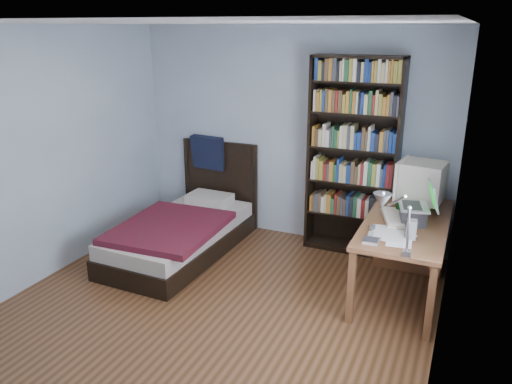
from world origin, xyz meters
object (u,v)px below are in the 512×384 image
(crt_monitor, at_px, (420,182))
(laptop, at_px, (415,212))
(keyboard, at_px, (394,218))
(bed, at_px, (184,229))
(soda_can, at_px, (399,207))
(speaker, at_px, (411,229))
(desk, at_px, (410,234))
(desk_lamp, at_px, (387,207))
(bookshelf, at_px, (353,157))

(crt_monitor, height_order, laptop, crt_monitor)
(keyboard, distance_m, bed, 2.37)
(soda_can, bearing_deg, speaker, -72.84)
(speaker, bearing_deg, desk, 88.00)
(laptop, relative_size, soda_can, 3.68)
(soda_can, bearing_deg, crt_monitor, 51.85)
(bed, bearing_deg, soda_can, 6.64)
(desk, xyz_separation_m, laptop, (0.07, -0.48, 0.43))
(desk_lamp, distance_m, soda_can, 1.47)
(speaker, relative_size, soda_can, 1.54)
(speaker, xyz_separation_m, bookshelf, (-0.79, 1.15, 0.29))
(crt_monitor, xyz_separation_m, bookshelf, (-0.76, 0.33, 0.10))
(speaker, xyz_separation_m, soda_can, (-0.19, 0.62, -0.03))
(speaker, distance_m, soda_can, 0.65)
(keyboard, bearing_deg, laptop, -25.60)
(desk, xyz_separation_m, soda_can, (-0.11, -0.24, 0.37))
(keyboard, xyz_separation_m, bookshelf, (-0.59, 0.74, 0.36))
(keyboard, xyz_separation_m, speaker, (0.20, -0.41, 0.07))
(desk, bearing_deg, bookshelf, 158.05)
(desk_lamp, height_order, keyboard, desk_lamp)
(bookshelf, xyz_separation_m, bed, (-1.73, -0.80, -0.84))
(desk, height_order, desk_lamp, desk_lamp)
(soda_can, bearing_deg, bed, -173.36)
(keyboard, distance_m, speaker, 0.46)
(speaker, relative_size, bookshelf, 0.08)
(crt_monitor, height_order, bookshelf, bookshelf)
(speaker, bearing_deg, crt_monitor, 84.86)
(crt_monitor, bearing_deg, desk, 137.64)
(desk_lamp, height_order, speaker, desk_lamp)
(crt_monitor, bearing_deg, speaker, -87.46)
(crt_monitor, height_order, desk_lamp, desk_lamp)
(desk, xyz_separation_m, bookshelf, (-0.71, 0.29, 0.69))
(desk, bearing_deg, crt_monitor, -42.36)
(keyboard, xyz_separation_m, soda_can, (0.01, 0.21, 0.04))
(soda_can, bearing_deg, bookshelf, 138.78)
(soda_can, bearing_deg, keyboard, -92.76)
(crt_monitor, xyz_separation_m, laptop, (0.02, -0.43, -0.16))
(desk_lamp, relative_size, bed, 0.32)
(speaker, bearing_deg, soda_can, 99.49)
(desk, height_order, keyboard, keyboard)
(crt_monitor, relative_size, laptop, 1.19)
(keyboard, relative_size, bookshelf, 0.23)
(laptop, height_order, keyboard, laptop)
(crt_monitor, bearing_deg, keyboard, -112.10)
(desk_lamp, distance_m, bookshelf, 2.04)
(desk, relative_size, bed, 0.79)
(soda_can, bearing_deg, desk, 66.47)
(desk, bearing_deg, speaker, -84.32)
(keyboard, relative_size, bed, 0.24)
(soda_can, xyz_separation_m, bed, (-2.33, -0.27, -0.53))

